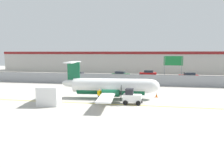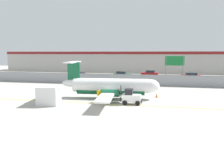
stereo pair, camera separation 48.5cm
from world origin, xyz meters
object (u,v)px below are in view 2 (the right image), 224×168
object	(u,v)px
ground_crew_worker	(99,95)
parked_car_1	(122,75)
baggage_tug	(131,97)
commuter_airplane	(112,87)
parked_car_3	(191,76)
traffic_cone_near_right	(157,95)
parked_car_2	(150,73)
parked_car_0	(80,75)
cargo_container	(49,96)
traffic_cone_near_left	(51,103)
highway_sign	(175,63)

from	to	relation	value
ground_crew_worker	parked_car_1	bearing A→B (deg)	174.81
baggage_tug	parked_car_1	world-z (taller)	baggage_tug
commuter_airplane	parked_car_3	size ratio (longest dim) A/B	3.69
baggage_tug	ground_crew_worker	world-z (taller)	baggage_tug
commuter_airplane	baggage_tug	size ratio (longest dim) A/B	6.89
traffic_cone_near_right	parked_car_2	size ratio (longest dim) A/B	0.15
parked_car_0	traffic_cone_near_right	bearing A→B (deg)	-43.58
parked_car_3	traffic_cone_near_right	bearing A→B (deg)	64.54
baggage_tug	cargo_container	size ratio (longest dim) A/B	0.89
traffic_cone_near_right	traffic_cone_near_left	bearing A→B (deg)	-149.68
parked_car_3	highway_sign	size ratio (longest dim) A/B	0.79
commuter_airplane	cargo_container	distance (m)	8.42
commuter_airplane	parked_car_0	distance (m)	22.61
traffic_cone_near_right	parked_car_2	world-z (taller)	parked_car_2
baggage_tug	traffic_cone_near_left	world-z (taller)	baggage_tug
ground_crew_worker	parked_car_0	bearing A→B (deg)	-162.66
parked_car_1	parked_car_0	bearing A→B (deg)	-149.81
parked_car_0	highway_sign	distance (m)	21.42
traffic_cone_near_right	parked_car_2	distance (m)	26.05
commuter_airplane	cargo_container	world-z (taller)	commuter_airplane
baggage_tug	parked_car_3	distance (m)	28.09
traffic_cone_near_right	parked_car_3	xyz separation A→B (m)	(7.58, 21.30, 0.58)
baggage_tug	traffic_cone_near_left	xyz separation A→B (m)	(-9.18, -2.39, -0.54)
commuter_airplane	baggage_tug	bearing A→B (deg)	-50.08
cargo_container	traffic_cone_near_left	world-z (taller)	cargo_container
parked_car_2	parked_car_0	bearing A→B (deg)	31.79
ground_crew_worker	traffic_cone_near_right	size ratio (longest dim) A/B	2.66
parked_car_0	parked_car_3	xyz separation A→B (m)	(24.98, 3.57, 0.00)
traffic_cone_near_right	parked_car_1	bearing A→B (deg)	110.75
parked_car_0	parked_car_1	bearing A→B (deg)	24.87
baggage_tug	parked_car_1	size ratio (longest dim) A/B	0.53
parked_car_2	parked_car_3	size ratio (longest dim) A/B	0.99
baggage_tug	traffic_cone_near_left	bearing A→B (deg)	-165.61
commuter_airplane	parked_car_1	distance (m)	23.47
parked_car_3	baggage_tug	bearing A→B (deg)	62.02
traffic_cone_near_left	highway_sign	bearing A→B (deg)	52.74
cargo_container	traffic_cone_near_left	xyz separation A→B (m)	(0.36, -0.20, -0.79)
cargo_container	highway_sign	xyz separation A→B (m)	(15.81, 20.10, 3.04)
cargo_container	parked_car_1	size ratio (longest dim) A/B	0.60
ground_crew_worker	parked_car_2	size ratio (longest dim) A/B	0.39
parked_car_2	parked_car_3	xyz separation A→B (m)	(9.24, -4.69, 0.00)
baggage_tug	traffic_cone_near_left	distance (m)	9.50
traffic_cone_near_left	parked_car_1	xyz separation A→B (m)	(3.98, 28.74, 0.58)
ground_crew_worker	highway_sign	bearing A→B (deg)	141.94
ground_crew_worker	parked_car_3	distance (m)	29.60
cargo_container	highway_sign	world-z (taller)	highway_sign
cargo_container	parked_car_0	xyz separation A→B (m)	(-4.87, 24.64, -0.21)
ground_crew_worker	parked_car_3	world-z (taller)	same
parked_car_3	ground_crew_worker	bearing A→B (deg)	54.51
cargo_container	traffic_cone_near_right	bearing A→B (deg)	21.78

